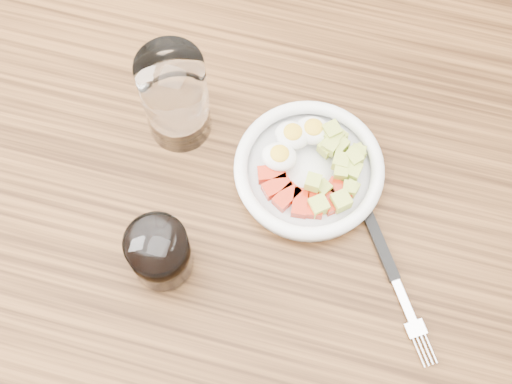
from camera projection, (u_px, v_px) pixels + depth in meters
ground at (259, 325)px, 1.64m from camera, size 4.00×4.00×0.00m
dining_table at (261, 234)px, 1.02m from camera, size 1.50×0.90×0.77m
bowl at (310, 167)px, 0.92m from camera, size 0.20×0.20×0.05m
fork at (388, 264)px, 0.89m from camera, size 0.13×0.18×0.01m
water_glass at (175, 98)px, 0.90m from camera, size 0.08×0.08×0.15m
coffee_glass at (160, 253)px, 0.86m from camera, size 0.08×0.08×0.09m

